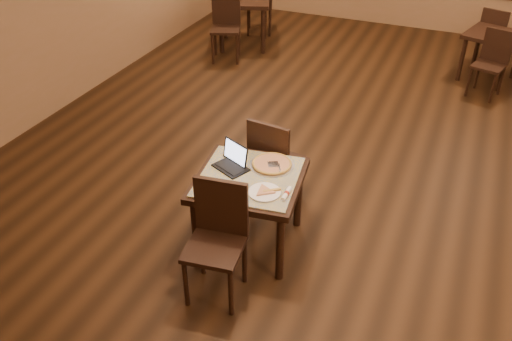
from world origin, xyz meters
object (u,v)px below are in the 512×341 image
at_px(other_table_a_chair_near, 492,59).
at_px(other_table_b, 243,7).
at_px(chair_main_far, 273,159).
at_px(pizza_pan, 272,165).
at_px(other_table_a_chair_far, 493,34).
at_px(other_table_b_chair_near, 226,22).
at_px(laptop, 233,161).
at_px(tiled_table, 249,186).
at_px(chair_main_near, 218,233).
at_px(other_table_a, 494,41).
at_px(other_table_b_chair_far, 259,2).

xyz_separation_m(other_table_a_chair_near, other_table_b, (-3.98, 0.40, 0.15)).
relative_size(chair_main_far, pizza_pan, 2.54).
bearing_deg(other_table_a_chair_far, other_table_b_chair_near, 34.43).
height_order(pizza_pan, other_table_a_chair_far, other_table_a_chair_far).
bearing_deg(chair_main_far, other_table_b, -55.25).
bearing_deg(laptop, tiled_table, -1.48).
distance_m(chair_main_near, laptop, 0.77).
distance_m(chair_main_far, pizza_pan, 0.44).
bearing_deg(tiled_table, chair_main_near, -98.68).
relative_size(tiled_table, other_table_b, 0.93).
distance_m(pizza_pan, other_table_a, 4.89).
bearing_deg(chair_main_far, chair_main_near, 97.03).
height_order(pizza_pan, other_table_a_chair_near, other_table_a_chair_near).
relative_size(laptop, other_table_b, 0.33).
xyz_separation_m(other_table_a, other_table_a_chair_near, (0.02, -0.54, -0.07)).
height_order(other_table_a, other_table_b_chair_far, other_table_b_chair_far).
xyz_separation_m(pizza_pan, other_table_b_chair_near, (-2.30, 3.83, -0.18)).
xyz_separation_m(other_table_a, other_table_b, (-3.96, -0.14, 0.08)).
bearing_deg(other_table_a, other_table_a_chair_far, 108.70).
xyz_separation_m(other_table_a_chair_near, other_table_a_chair_far, (-0.05, 1.08, 0.00)).
xyz_separation_m(pizza_pan, other_table_a_chair_far, (1.67, 5.13, -0.25)).
xyz_separation_m(tiled_table, other_table_b_chair_far, (-2.11, 5.30, -0.07)).
distance_m(tiled_table, other_table_b_chair_near, 4.61).
distance_m(other_table_a, other_table_a_chair_near, 0.55).
relative_size(other_table_a_chair_near, other_table_b_chair_far, 0.88).
bearing_deg(chair_main_far, other_table_a_chair_far, -103.69).
relative_size(chair_main_far, other_table_b_chair_near, 0.97).
relative_size(other_table_a, other_table_a_chair_far, 1.02).
xyz_separation_m(other_table_b_chair_near, other_table_b_chair_far, (0.06, 1.23, 0.00)).
bearing_deg(pizza_pan, chair_main_near, -98.82).
bearing_deg(other_table_a, other_table_b_chair_far, -170.55).
bearing_deg(laptop, other_table_b, 137.67).
bearing_deg(other_table_b_chair_near, other_table_b, 66.73).
distance_m(pizza_pan, other_table_b, 4.99).
bearing_deg(laptop, other_table_a_chair_far, 93.95).
bearing_deg(other_table_b_chair_near, other_table_a_chair_far, -2.17).
relative_size(pizza_pan, other_table_b, 0.36).
distance_m(tiled_table, chair_main_near, 0.61).
xyz_separation_m(chair_main_near, other_table_a_chair_near, (1.85, 4.90, -0.06)).
height_order(chair_main_near, other_table_a, chair_main_near).
xyz_separation_m(chair_main_near, other_table_b_chair_far, (-2.10, 5.91, 0.01)).
bearing_deg(other_table_a_chair_far, other_table_b, 26.16).
height_order(other_table_a_chair_far, other_table_b_chair_far, other_table_b_chair_far).
relative_size(other_table_b, other_table_b_chair_near, 1.06).
height_order(chair_main_far, other_table_a_chair_far, chair_main_far).
height_order(other_table_a_chair_far, other_table_b_chair_near, other_table_b_chair_near).
bearing_deg(tiled_table, chair_main_far, 83.46).
bearing_deg(other_table_b_chair_near, tiled_table, -82.13).
bearing_deg(pizza_pan, other_table_a_chair_far, 71.93).
relative_size(other_table_a, other_table_b, 0.85).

